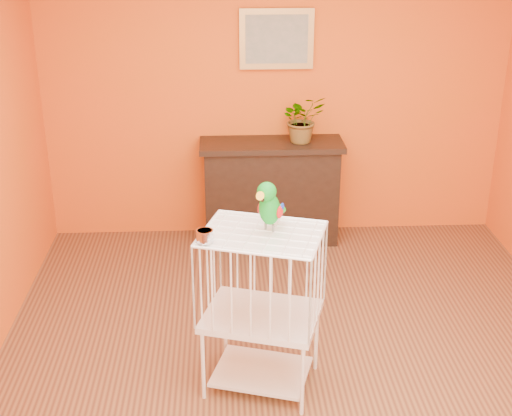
{
  "coord_description": "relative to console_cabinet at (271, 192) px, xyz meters",
  "views": [
    {
      "loc": [
        -0.47,
        -3.76,
        2.77
      ],
      "look_at": [
        -0.28,
        -0.03,
        1.18
      ],
      "focal_mm": 50.0,
      "sensor_mm": 36.0,
      "label": 1
    }
  ],
  "objects": [
    {
      "name": "ground",
      "position": [
        0.05,
        -2.03,
        -0.46
      ],
      "size": [
        4.5,
        4.5,
        0.0
      ],
      "primitive_type": "plane",
      "color": "brown",
      "rests_on": "ground"
    },
    {
      "name": "room_shell",
      "position": [
        0.05,
        -2.03,
        1.13
      ],
      "size": [
        4.5,
        4.5,
        4.5
      ],
      "color": "#DE5014",
      "rests_on": "ground"
    },
    {
      "name": "console_cabinet",
      "position": [
        0.0,
        0.0,
        0.0
      ],
      "size": [
        1.23,
        0.44,
        0.91
      ],
      "color": "black",
      "rests_on": "ground"
    },
    {
      "name": "potted_plant",
      "position": [
        0.26,
        -0.04,
        0.61
      ],
      "size": [
        0.48,
        0.5,
        0.32
      ],
      "primitive_type": "imported",
      "rotation": [
        0.0,
        0.0,
        0.33
      ],
      "color": "#26722D",
      "rests_on": "console_cabinet"
    },
    {
      "name": "framed_picture",
      "position": [
        0.05,
        0.18,
        1.29
      ],
      "size": [
        0.62,
        0.04,
        0.5
      ],
      "color": "#AD7D3E",
      "rests_on": "room_shell"
    },
    {
      "name": "birdcage",
      "position": [
        -0.2,
        -2.1,
        0.08
      ],
      "size": [
        0.8,
        0.69,
        1.04
      ],
      "rotation": [
        0.0,
        0.0,
        -0.3
      ],
      "color": "white",
      "rests_on": "ground"
    },
    {
      "name": "feed_cup",
      "position": [
        -0.53,
        -2.2,
        0.62
      ],
      "size": [
        0.1,
        0.1,
        0.07
      ],
      "primitive_type": "cylinder",
      "color": "silver",
      "rests_on": "birdcage"
    },
    {
      "name": "parrot",
      "position": [
        -0.16,
        -2.07,
        0.74
      ],
      "size": [
        0.21,
        0.26,
        0.31
      ],
      "rotation": [
        0.0,
        0.0,
        -0.56
      ],
      "color": "#59544C",
      "rests_on": "birdcage"
    }
  ]
}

